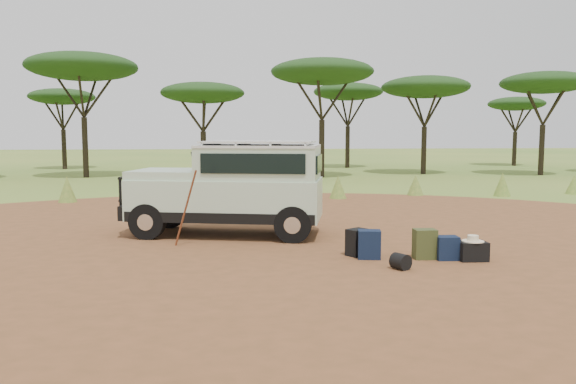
{
  "coord_description": "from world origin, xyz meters",
  "views": [
    {
      "loc": [
        -0.76,
        -10.56,
        2.25
      ],
      "look_at": [
        0.5,
        1.28,
        1.0
      ],
      "focal_mm": 35.0,
      "sensor_mm": 36.0,
      "label": 1
    }
  ],
  "objects": [
    {
      "name": "safari_hat",
      "position": [
        3.52,
        -1.21,
        0.39
      ],
      "size": [
        0.39,
        0.39,
        0.11
      ],
      "color": "beige",
      "rests_on": "hard_case"
    },
    {
      "name": "safari_vehicle",
      "position": [
        -0.66,
        1.79,
        1.01
      ],
      "size": [
        4.53,
        2.61,
        2.08
      ],
      "rotation": [
        0.0,
        0.0,
        -0.23
      ],
      "color": "beige",
      "rests_on": "ground"
    },
    {
      "name": "duffel_navy",
      "position": [
        3.1,
        -1.1,
        0.21
      ],
      "size": [
        0.39,
        0.3,
        0.43
      ],
      "primitive_type": "cube",
      "rotation": [
        0.0,
        0.0,
        -0.05
      ],
      "color": "#13213B",
      "rests_on": "ground"
    },
    {
      "name": "acacia_treeline",
      "position": [
        0.75,
        19.81,
        4.87
      ],
      "size": [
        46.7,
        13.2,
        6.26
      ],
      "color": "#2D2319",
      "rests_on": "ground"
    },
    {
      "name": "grass_fringe",
      "position": [
        0.12,
        8.67,
        0.4
      ],
      "size": [
        36.6,
        1.6,
        0.9
      ],
      "color": "#557F2D",
      "rests_on": "ground"
    },
    {
      "name": "backpack_olive",
      "position": [
        2.73,
        -0.99,
        0.27
      ],
      "size": [
        0.4,
        0.29,
        0.54
      ],
      "primitive_type": "cube",
      "rotation": [
        0.0,
        0.0,
        -0.03
      ],
      "color": "#444922",
      "rests_on": "ground"
    },
    {
      "name": "dirt_clearing",
      "position": [
        0.0,
        0.0,
        0.0
      ],
      "size": [
        23.0,
        23.0,
        0.01
      ],
      "primitive_type": "cylinder",
      "color": "brown",
      "rests_on": "ground"
    },
    {
      "name": "stuff_sack",
      "position": [
        2.06,
        -1.7,
        0.13
      ],
      "size": [
        0.37,
        0.37,
        0.27
      ],
      "primitive_type": "cylinder",
      "rotation": [
        1.57,
        0.0,
        0.5
      ],
      "color": "black",
      "rests_on": "ground"
    },
    {
      "name": "ground",
      "position": [
        0.0,
        0.0,
        0.0
      ],
      "size": [
        140.0,
        140.0,
        0.0
      ],
      "primitive_type": "plane",
      "color": "#557F2D",
      "rests_on": "ground"
    },
    {
      "name": "hard_case",
      "position": [
        3.52,
        -1.21,
        0.17
      ],
      "size": [
        0.5,
        0.36,
        0.35
      ],
      "primitive_type": "cube",
      "rotation": [
        0.0,
        0.0,
        -0.03
      ],
      "color": "black",
      "rests_on": "ground"
    },
    {
      "name": "walking_staff",
      "position": [
        -1.61,
        0.53,
        0.77
      ],
      "size": [
        0.5,
        0.39,
        1.54
      ],
      "primitive_type": "cylinder",
      "rotation": [
        0.35,
        0.0,
        0.92
      ],
      "color": "brown",
      "rests_on": "ground"
    },
    {
      "name": "backpack_black",
      "position": [
        1.58,
        -0.6,
        0.25
      ],
      "size": [
        0.45,
        0.43,
        0.5
      ],
      "primitive_type": "cube",
      "rotation": [
        0.0,
        0.0,
        0.61
      ],
      "color": "black",
      "rests_on": "ground"
    },
    {
      "name": "backpack_navy",
      "position": [
        1.74,
        -0.87,
        0.26
      ],
      "size": [
        0.44,
        0.35,
        0.52
      ],
      "primitive_type": "cube",
      "rotation": [
        0.0,
        0.0,
        -0.19
      ],
      "color": "#13213B",
      "rests_on": "ground"
    }
  ]
}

